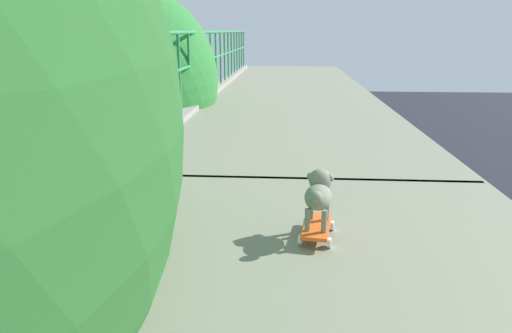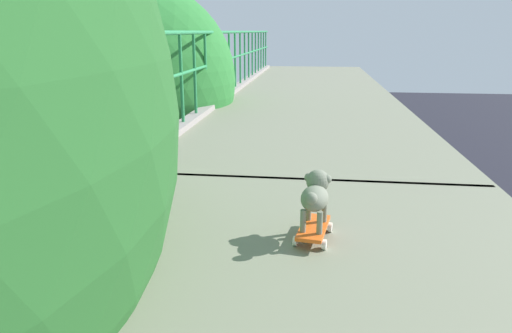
% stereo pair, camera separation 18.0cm
% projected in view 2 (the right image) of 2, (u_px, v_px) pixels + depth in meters
% --- Properties ---
extents(overpass_deck, '(3.40, 31.18, 0.47)m').
position_uv_depth(overpass_deck, '(285.00, 319.00, 2.52)').
color(overpass_deck, gray).
rests_on(overpass_deck, bridge_pier).
extents(car_white_fifth, '(1.89, 4.23, 1.38)m').
position_uv_depth(car_white_fifth, '(117.00, 257.00, 14.86)').
color(car_white_fifth, white).
rests_on(car_white_fifth, ground).
extents(city_bus, '(2.55, 11.98, 3.19)m').
position_uv_depth(city_bus, '(127.00, 150.00, 23.50)').
color(city_bus, '#AF1816').
rests_on(city_bus, ground).
extents(roadside_tree_mid, '(3.63, 3.63, 8.53)m').
position_uv_depth(roadside_tree_mid, '(138.00, 90.00, 8.67)').
color(roadside_tree_mid, '#4C402C').
rests_on(roadside_tree_mid, ground).
extents(toy_skateboard, '(0.25, 0.43, 0.09)m').
position_uv_depth(toy_skateboard, '(313.00, 229.00, 2.94)').
color(toy_skateboard, '#F15B1A').
rests_on(toy_skateboard, overpass_deck).
extents(small_dog, '(0.21, 0.39, 0.34)m').
position_uv_depth(small_dog, '(316.00, 193.00, 2.90)').
color(small_dog, slate).
rests_on(small_dog, toy_skateboard).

